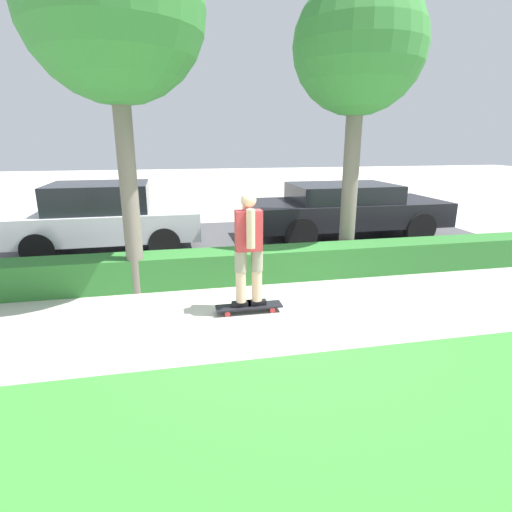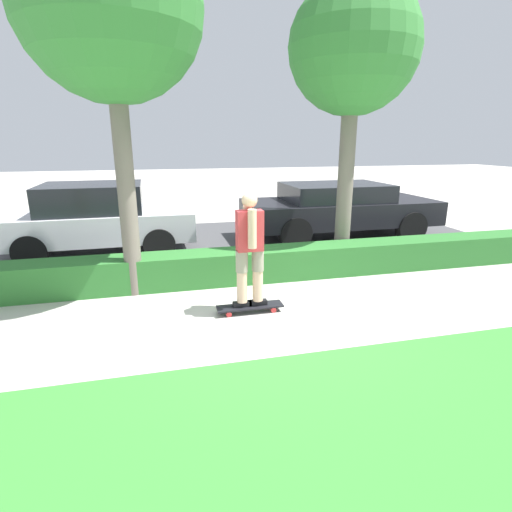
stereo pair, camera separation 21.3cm
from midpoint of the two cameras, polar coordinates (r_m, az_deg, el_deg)
ground_plane at (r=5.49m, az=3.54°, el=-8.88°), size 60.00×60.00×0.00m
grass_lawn_strip at (r=3.22m, az=19.80°, el=-31.11°), size 12.75×4.00×0.01m
street_asphalt at (r=9.39m, az=-3.07°, el=1.85°), size 12.75×5.00×0.01m
hedge_row at (r=6.85m, az=0.13°, el=-1.28°), size 12.75×0.60×0.54m
skateboard at (r=5.64m, az=0.09°, el=-7.26°), size 0.93×0.24×0.10m
skater_person at (r=5.36m, az=0.09°, el=1.23°), size 0.48×0.41×1.59m
tree_near at (r=6.46m, az=-18.72°, el=30.34°), size 2.47×2.47×5.26m
tree_mid at (r=7.76m, az=15.32°, el=26.53°), size 2.23×2.23×4.95m
parked_car_front at (r=9.12m, az=-20.04°, el=5.33°), size 3.84×1.92×1.46m
parked_car_middle at (r=10.03m, az=13.25°, el=6.64°), size 4.66×2.00×1.32m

